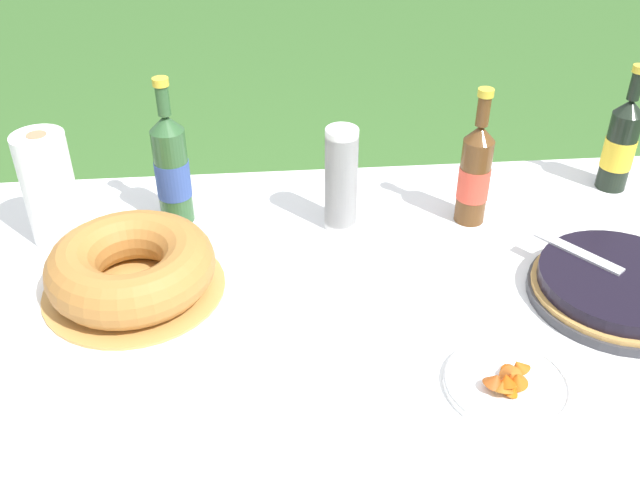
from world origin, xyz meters
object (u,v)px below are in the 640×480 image
Objects in this scene: cider_bottle_amber at (475,173)px; juice_bottle_red at (621,144)px; serving_knife at (637,279)px; cider_bottle_green at (172,169)px; paper_towel_roll at (49,189)px; cup_stack at (341,179)px; bundt_cake at (131,268)px; snack_plate_left at (508,382)px; berry_tart at (619,287)px.

cider_bottle_amber reaches higher than juice_bottle_red.
cider_bottle_green is (-0.90, 0.39, 0.07)m from serving_knife.
cup_stack is at bearing -0.53° from paper_towel_roll.
serving_knife is 0.97m from bundt_cake.
paper_towel_roll is at bearing 132.63° from bundt_cake.
cider_bottle_green is 1.58× the size of snack_plate_left.
serving_knife is 1.24× the size of paper_towel_roll.
paper_towel_roll is (-0.92, 0.01, 0.00)m from cider_bottle_amber.
paper_towel_roll is (-1.15, 0.34, 0.06)m from serving_knife.
cider_bottle_green is at bearing 11.93° from paper_towel_roll.
cider_bottle_amber is (0.73, 0.20, 0.07)m from bundt_cake.
juice_bottle_red reaches higher than berry_tart.
snack_plate_left is 0.86× the size of paper_towel_roll.
snack_plate_left is (0.22, -0.52, -0.11)m from cup_stack.
paper_towel_roll is at bearing 179.47° from cup_stack.
berry_tart reaches higher than snack_plate_left.
juice_bottle_red is at bearing 9.78° from cup_stack.
juice_bottle_red reaches higher than cup_stack.
cider_bottle_amber is at bearing 0.01° from cup_stack.
bundt_cake reaches higher than berry_tart.
bundt_cake is 1.15× the size of juice_bottle_red.
serving_knife is at bearing -7.93° from bundt_cake.
juice_bottle_red is (0.16, 0.45, 0.05)m from serving_knife.
bundt_cake is 1.13× the size of cider_bottle_amber.
cider_bottle_green reaches higher than berry_tart.
berry_tart is 1.37× the size of paper_towel_roll.
cider_bottle_amber reaches higher than serving_knife.
juice_bottle_red is (0.69, 0.12, -0.00)m from cup_stack.
snack_plate_left is at bearing -142.95° from berry_tart.
cider_bottle_green is (0.07, 0.26, 0.08)m from bundt_cake.
bundt_cake is 0.29m from paper_towel_roll.
snack_plate_left is at bearing -26.35° from bundt_cake.
serving_knife is 0.91× the size of cider_bottle_green.
cider_bottle_amber reaches higher than paper_towel_roll.
juice_bottle_red is at bearing 3.19° from cider_bottle_green.
juice_bottle_red is 1.24× the size of paper_towel_roll.
cider_bottle_green is at bearing 28.65° from serving_knife.
cider_bottle_amber is at bearing 15.11° from bundt_cake.
serving_knife is 0.87× the size of bundt_cake.
juice_bottle_red reaches higher than paper_towel_roll.
berry_tart is 1.08× the size of cider_bottle_amber.
berry_tart is 1.60× the size of snack_plate_left.
cup_stack reaches higher than bundt_cake.
cider_bottle_amber is at bearing -5.08° from cider_bottle_green.
juice_bottle_red is (0.39, 0.12, -0.00)m from cider_bottle_amber.
juice_bottle_red reaches higher than serving_knife.
cup_stack is at bearing 113.23° from snack_plate_left.
paper_towel_roll reaches higher than serving_knife.
paper_towel_roll is at bearing 179.65° from cider_bottle_amber.
cider_bottle_green reaches higher than serving_knife.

